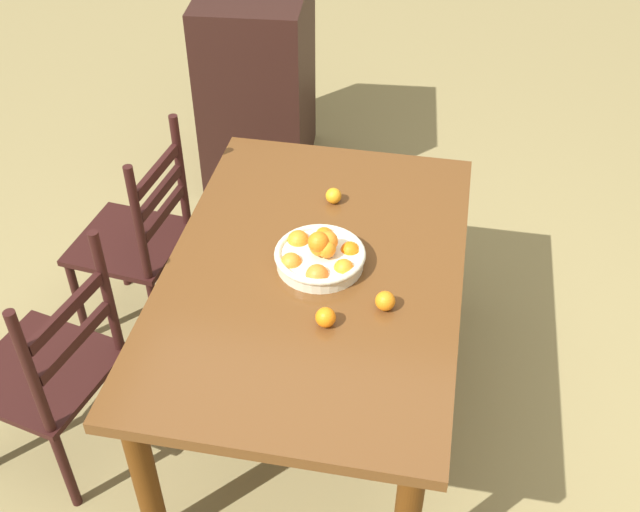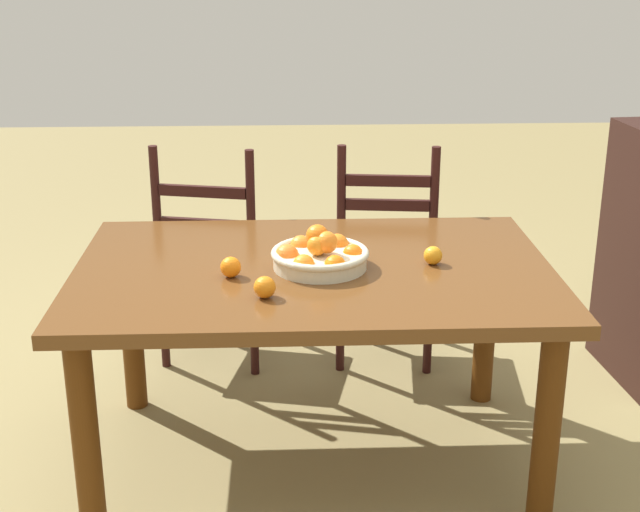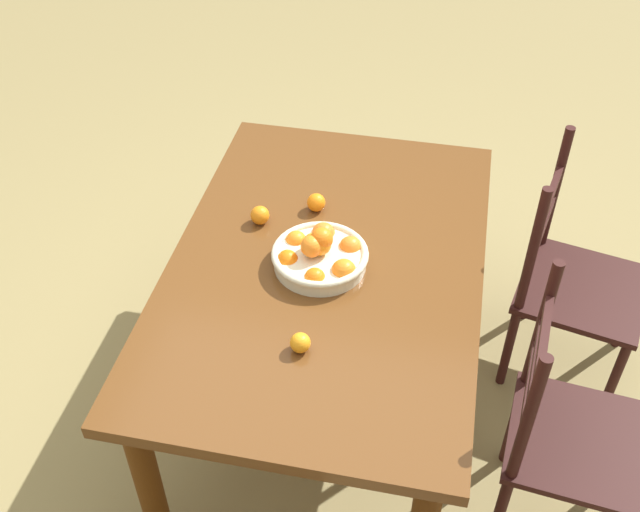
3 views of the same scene
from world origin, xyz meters
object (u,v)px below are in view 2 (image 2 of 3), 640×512
chair_near_window (386,258)px  orange_loose_1 (433,255)px  orange_loose_2 (231,267)px  orange_loose_0 (265,287)px  dining_table (314,293)px  chair_by_cabinet (217,261)px  fruit_bowl (319,255)px

chair_near_window → orange_loose_1: bearing=100.5°
orange_loose_2 → orange_loose_0: bearing=-58.1°
dining_table → chair_by_cabinet: size_ratio=1.61×
chair_near_window → orange_loose_0: chair_near_window is taller
chair_by_cabinet → fruit_bowl: 1.02m
orange_loose_0 → dining_table: bearing=60.1°
chair_near_window → chair_by_cabinet: size_ratio=1.01×
chair_near_window → orange_loose_2: chair_near_window is taller
chair_by_cabinet → orange_loose_0: 1.19m
dining_table → chair_near_window: 0.89m
orange_loose_2 → chair_near_window: bearing=56.4°
orange_loose_0 → fruit_bowl: bearing=55.3°
chair_by_cabinet → orange_loose_2: bearing=109.9°
chair_near_window → orange_loose_0: bearing=72.1°
chair_near_window → orange_loose_0: (-0.49, -1.07, 0.30)m
chair_by_cabinet → fruit_bowl: chair_by_cabinet is taller
orange_loose_0 → orange_loose_1: 0.60m
fruit_bowl → orange_loose_0: bearing=-124.7°
chair_by_cabinet → orange_loose_1: (0.77, -0.86, 0.32)m
fruit_bowl → orange_loose_2: 0.29m
chair_near_window → orange_loose_2: 1.12m
orange_loose_0 → orange_loose_1: (0.54, 0.26, -0.00)m
chair_by_cabinet → orange_loose_1: chair_by_cabinet is taller
chair_near_window → fruit_bowl: bearing=75.6°
fruit_bowl → chair_near_window: bearing=69.2°
chair_near_window → chair_by_cabinet: chair_near_window is taller
chair_by_cabinet → fruit_bowl: size_ratio=3.04×
chair_by_cabinet → orange_loose_2: 1.01m
chair_near_window → orange_loose_1: 0.86m
dining_table → chair_near_window: (0.33, 0.81, -0.17)m
chair_near_window → chair_by_cabinet: 0.72m
orange_loose_1 → orange_loose_2: 0.66m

